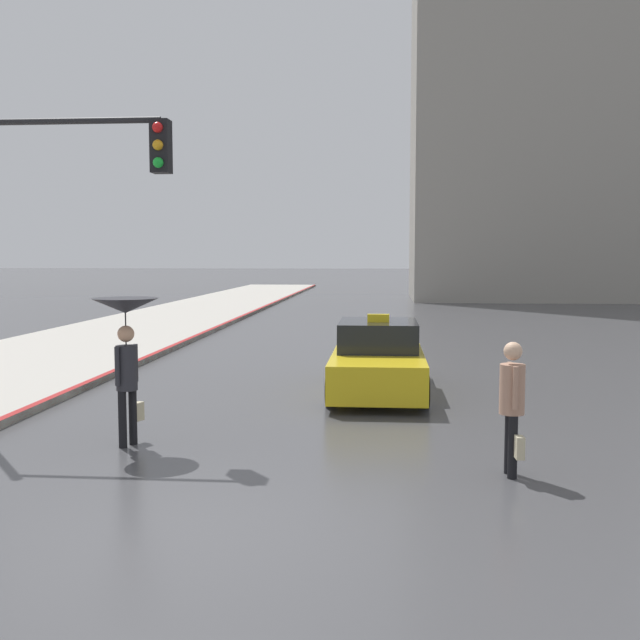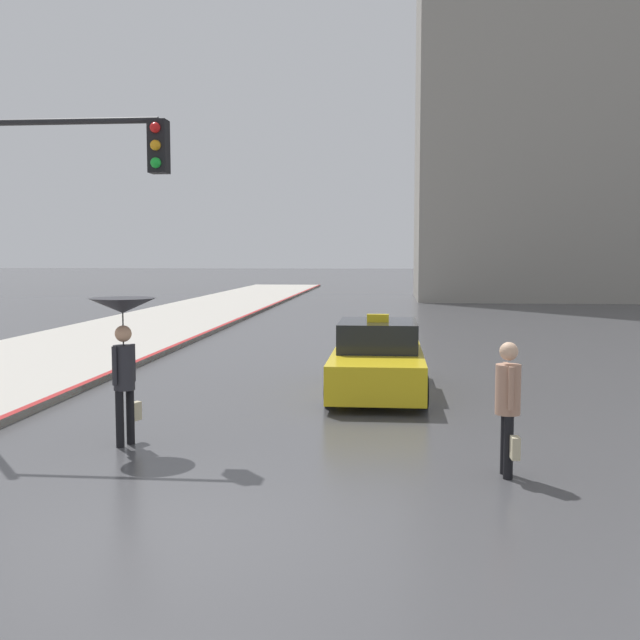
% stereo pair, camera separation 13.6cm
% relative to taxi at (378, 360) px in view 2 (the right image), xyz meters
% --- Properties ---
extents(ground_plane, '(300.00, 300.00, 0.00)m').
position_rel_taxi_xyz_m(ground_plane, '(-1.82, -8.04, -0.66)').
color(ground_plane, '#424244').
extents(taxi, '(1.91, 4.56, 1.61)m').
position_rel_taxi_xyz_m(taxi, '(0.00, 0.00, 0.00)').
color(taxi, gold).
rests_on(taxi, ground_plane).
extents(pedestrian_with_umbrella, '(0.98, 0.98, 2.18)m').
position_rel_taxi_xyz_m(pedestrian_with_umbrella, '(-3.63, -4.63, 1.05)').
color(pedestrian_with_umbrella, black).
rests_on(pedestrian_with_umbrella, ground_plane).
extents(pedestrian_man, '(0.33, 0.60, 1.72)m').
position_rel_taxi_xyz_m(pedestrian_man, '(1.74, -5.69, 0.33)').
color(pedestrian_man, black).
rests_on(pedestrian_man, ground_plane).
extents(traffic_light, '(3.34, 0.38, 5.15)m').
position_rel_taxi_xyz_m(traffic_light, '(-5.04, -3.91, 2.92)').
color(traffic_light, black).
rests_on(traffic_light, ground_plane).
extents(building_tower_near, '(14.66, 9.51, 29.28)m').
position_rel_taxi_xyz_m(building_tower_near, '(9.21, 33.77, 13.98)').
color(building_tower_near, gray).
rests_on(building_tower_near, ground_plane).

